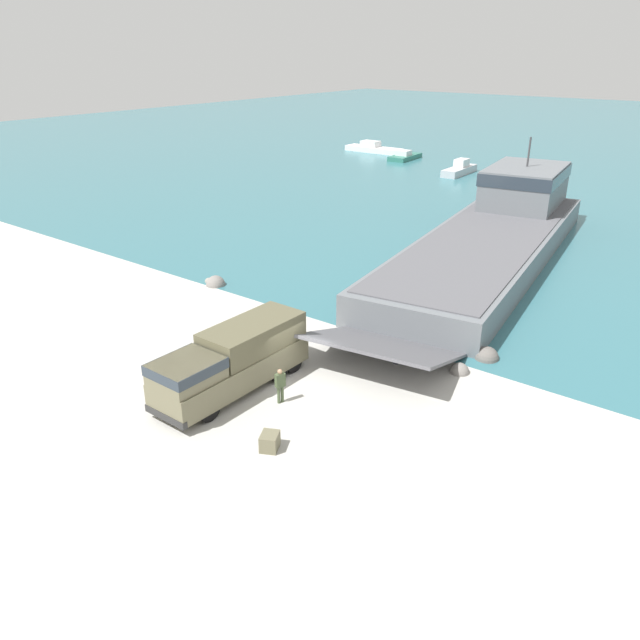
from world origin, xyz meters
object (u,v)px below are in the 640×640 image
(landing_craft, at_px, (498,228))
(soldier_on_ramp, at_px, (280,383))
(military_truck, at_px, (232,360))
(moored_boat_b, at_px, (373,148))
(moored_boat_a, at_px, (405,156))
(cargo_crate, at_px, (270,441))
(mooring_bollard, at_px, (396,355))
(moored_boat_c, at_px, (460,169))

(landing_craft, bearing_deg, soldier_on_ramp, -95.14)
(military_truck, xyz_separation_m, moored_boat_b, (-33.45, 63.26, -1.03))
(landing_craft, xyz_separation_m, moored_boat_a, (-27.35, 32.72, -1.43))
(soldier_on_ramp, xyz_separation_m, moored_boat_a, (-28.78, 59.86, -0.53))
(landing_craft, xyz_separation_m, military_truck, (-1.01, -27.62, -0.30))
(moored_boat_b, bearing_deg, landing_craft, 44.19)
(moored_boat_b, xyz_separation_m, cargo_crate, (37.85, -65.70, -0.18))
(moored_boat_a, bearing_deg, mooring_bollard, -63.88)
(cargo_crate, bearing_deg, soldier_on_ramp, 123.86)
(military_truck, bearing_deg, moored_boat_a, -155.91)
(mooring_bollard, distance_m, cargo_crate, 9.27)
(moored_boat_b, height_order, cargo_crate, moored_boat_b)
(landing_craft, relative_size, military_truck, 4.68)
(landing_craft, bearing_deg, cargo_crate, -91.72)
(moored_boat_b, xyz_separation_m, moored_boat_c, (18.10, -8.30, 0.07))
(moored_boat_a, relative_size, moored_boat_c, 0.90)
(soldier_on_ramp, xyz_separation_m, moored_boat_b, (-35.90, 62.78, -0.44))
(moored_boat_b, bearing_deg, soldier_on_ramp, 29.91)
(soldier_on_ramp, bearing_deg, moored_boat_c, 127.33)
(landing_craft, height_order, soldier_on_ramp, landing_craft)
(cargo_crate, bearing_deg, moored_boat_a, 116.09)
(moored_boat_c, height_order, mooring_bollard, moored_boat_c)
(mooring_bollard, height_order, cargo_crate, mooring_bollard)
(landing_craft, xyz_separation_m, mooring_bollard, (3.58, -20.79, -1.38))
(soldier_on_ramp, bearing_deg, moored_boat_b, 139.00)
(military_truck, xyz_separation_m, moored_boat_a, (-26.34, 60.35, -1.13))
(moored_boat_a, height_order, moored_boat_b, moored_boat_b)
(military_truck, distance_m, moored_boat_a, 65.85)
(moored_boat_b, height_order, mooring_bollard, moored_boat_b)
(soldier_on_ramp, xyz_separation_m, cargo_crate, (1.96, -2.92, -0.62))
(mooring_bollard, bearing_deg, soldier_on_ramp, -108.65)
(soldier_on_ramp, relative_size, mooring_bollard, 1.90)
(landing_craft, distance_m, moored_boat_c, 31.89)
(soldier_on_ramp, bearing_deg, moored_boat_a, 134.92)
(landing_craft, bearing_deg, moored_boat_b, 125.87)
(military_truck, distance_m, moored_boat_c, 57.08)
(cargo_crate, bearing_deg, landing_craft, 96.44)
(mooring_bollard, bearing_deg, landing_craft, 99.77)
(landing_craft, height_order, military_truck, landing_craft)
(moored_boat_c, bearing_deg, landing_craft, 119.01)
(landing_craft, bearing_deg, military_truck, -100.26)
(moored_boat_b, bearing_deg, military_truck, 28.02)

